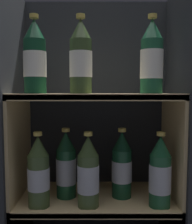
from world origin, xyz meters
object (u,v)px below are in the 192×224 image
object	(u,v)px
bottle_upper_front_2	(152,59)
bottle_lower_front_0	(39,173)
bottle_upper_front_0	(35,59)
bottle_upper_front_1	(81,59)
bottle_lower_front_1	(88,174)
bottle_lower_back_1	(122,166)
bottle_lower_front_2	(160,174)
bottle_lower_back_0	(66,166)

from	to	relation	value
bottle_upper_front_2	bottle_lower_front_0	size ratio (longest dim) A/B	1.00
bottle_upper_front_0	bottle_upper_front_1	world-z (taller)	same
bottle_upper_front_0	bottle_lower_front_0	size ratio (longest dim) A/B	1.00
bottle_lower_front_1	bottle_lower_back_1	size ratio (longest dim) A/B	1.00
bottle_upper_front_0	bottle_lower_front_1	distance (m)	0.46
bottle_lower_front_0	bottle_lower_back_1	bearing A→B (deg)	15.67
bottle_upper_front_0	bottle_upper_front_2	bearing A→B (deg)	0.00
bottle_lower_front_0	bottle_lower_front_2	size ratio (longest dim) A/B	1.00
bottle_upper_front_1	bottle_lower_front_2	bearing A→B (deg)	0.00
bottle_lower_back_0	bottle_lower_back_1	xyz separation A→B (m)	(0.23, 0.00, 0.00)
bottle_upper_front_2	bottle_lower_back_1	xyz separation A→B (m)	(-0.09, 0.09, -0.42)
bottle_lower_front_0	bottle_lower_back_0	distance (m)	0.13
bottle_upper_front_0	bottle_lower_front_2	distance (m)	0.62
bottle_lower_back_0	bottle_lower_back_1	world-z (taller)	same
bottle_upper_front_1	bottle_lower_back_1	world-z (taller)	bottle_upper_front_1
bottle_lower_front_1	bottle_lower_front_2	distance (m)	0.27
bottle_lower_front_2	bottle_lower_front_0	bearing A→B (deg)	-180.00
bottle_lower_front_1	bottle_lower_back_0	bearing A→B (deg)	135.97
bottle_lower_front_0	bottle_lower_back_1	distance (m)	0.33
bottle_upper_front_1	bottle_lower_front_0	xyz separation A→B (m)	(-0.16, 0.00, -0.42)
bottle_upper_front_0	bottle_lower_back_0	world-z (taller)	bottle_upper_front_0
bottle_lower_back_0	bottle_lower_back_1	distance (m)	0.23
bottle_upper_front_1	bottle_upper_front_2	distance (m)	0.25
bottle_lower_back_1	bottle_lower_front_1	bearing A→B (deg)	-146.24
bottle_upper_front_2	bottle_lower_front_1	bearing A→B (deg)	180.00
bottle_upper_front_1	bottle_lower_front_1	world-z (taller)	bottle_upper_front_1
bottle_lower_front_0	bottle_upper_front_0	bearing A→B (deg)	-180.00
bottle_upper_front_2	bottle_lower_front_0	xyz separation A→B (m)	(-0.41, 0.00, -0.42)
bottle_lower_front_1	bottle_lower_front_2	xyz separation A→B (m)	(0.27, 0.00, -0.00)
bottle_upper_front_0	bottle_lower_front_0	bearing A→B (deg)	0.00
bottle_upper_front_0	bottle_lower_back_1	distance (m)	0.54
bottle_lower_back_0	bottle_upper_front_0	bearing A→B (deg)	-137.53
bottle_upper_front_1	bottle_lower_front_1	bearing A→B (deg)	0.00
bottle_upper_front_1	bottle_lower_front_0	world-z (taller)	bottle_upper_front_1
bottle_lower_front_2	bottle_lower_back_0	xyz separation A→B (m)	(-0.36, 0.09, 0.00)
bottle_upper_front_0	bottle_lower_front_2	world-z (taller)	bottle_upper_front_0
bottle_upper_front_1	bottle_lower_front_2	xyz separation A→B (m)	(0.29, 0.00, -0.42)
bottle_lower_back_0	bottle_upper_front_2	bearing A→B (deg)	-15.56
bottle_lower_front_2	bottle_lower_back_1	xyz separation A→B (m)	(-0.13, 0.09, 0.00)
bottle_lower_front_2	bottle_lower_front_1	bearing A→B (deg)	-180.00
bottle_upper_front_1	bottle_upper_front_2	bearing A→B (deg)	0.00
bottle_upper_front_0	bottle_lower_back_1	world-z (taller)	bottle_upper_front_0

